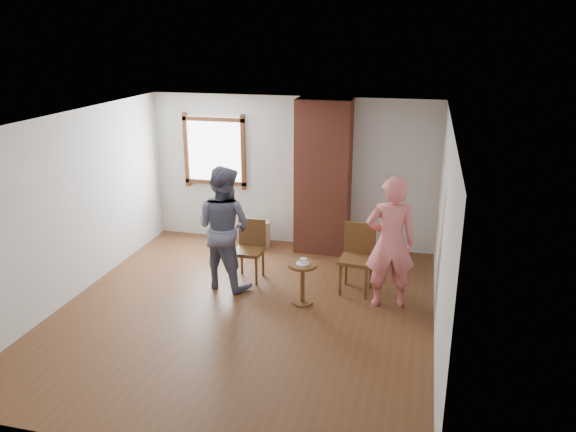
# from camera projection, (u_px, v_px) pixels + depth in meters

# --- Properties ---
(ground) EXTENTS (5.50, 5.50, 0.00)m
(ground) POSITION_uv_depth(u_px,v_px,m) (244.00, 312.00, 7.60)
(ground) COLOR brown
(ground) RESTS_ON ground
(room_shell) EXTENTS (5.04, 5.52, 2.62)m
(room_shell) POSITION_uv_depth(u_px,v_px,m) (251.00, 172.00, 7.61)
(room_shell) COLOR silver
(room_shell) RESTS_ON ground
(brick_chimney) EXTENTS (0.90, 0.50, 2.60)m
(brick_chimney) POSITION_uv_depth(u_px,v_px,m) (323.00, 177.00, 9.36)
(brick_chimney) COLOR #9D4B37
(brick_chimney) RESTS_ON ground
(stoneware_crock) EXTENTS (0.36, 0.36, 0.46)m
(stoneware_crock) POSITION_uv_depth(u_px,v_px,m) (260.00, 234.00, 9.86)
(stoneware_crock) COLOR #C9B091
(stoneware_crock) RESTS_ON ground
(dark_pot) EXTENTS (0.18, 0.18, 0.14)m
(dark_pot) POSITION_uv_depth(u_px,v_px,m) (224.00, 242.00, 9.92)
(dark_pot) COLOR black
(dark_pot) RESTS_ON ground
(dining_chair_left) EXTENTS (0.43, 0.43, 0.92)m
(dining_chair_left) POSITION_uv_depth(u_px,v_px,m) (250.00, 246.00, 8.52)
(dining_chair_left) COLOR brown
(dining_chair_left) RESTS_ON ground
(dining_chair_right) EXTENTS (0.50, 0.50, 0.99)m
(dining_chair_right) POSITION_uv_depth(u_px,v_px,m) (358.00, 254.00, 8.11)
(dining_chair_right) COLOR brown
(dining_chair_right) RESTS_ON ground
(side_table) EXTENTS (0.40, 0.40, 0.60)m
(side_table) POSITION_uv_depth(u_px,v_px,m) (303.00, 277.00, 7.73)
(side_table) COLOR brown
(side_table) RESTS_ON ground
(cake_plate) EXTENTS (0.18, 0.18, 0.01)m
(cake_plate) POSITION_uv_depth(u_px,v_px,m) (303.00, 263.00, 7.66)
(cake_plate) COLOR white
(cake_plate) RESTS_ON side_table
(cake_slice) EXTENTS (0.08, 0.07, 0.06)m
(cake_slice) POSITION_uv_depth(u_px,v_px,m) (303.00, 261.00, 7.65)
(cake_slice) COLOR white
(cake_slice) RESTS_ON cake_plate
(man) EXTENTS (1.05, 0.92, 1.83)m
(man) POSITION_uv_depth(u_px,v_px,m) (224.00, 227.00, 8.13)
(man) COLOR #121434
(man) RESTS_ON ground
(person_pink) EXTENTS (0.74, 0.56, 1.85)m
(person_pink) POSITION_uv_depth(u_px,v_px,m) (390.00, 243.00, 7.52)
(person_pink) COLOR #EB7577
(person_pink) RESTS_ON ground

